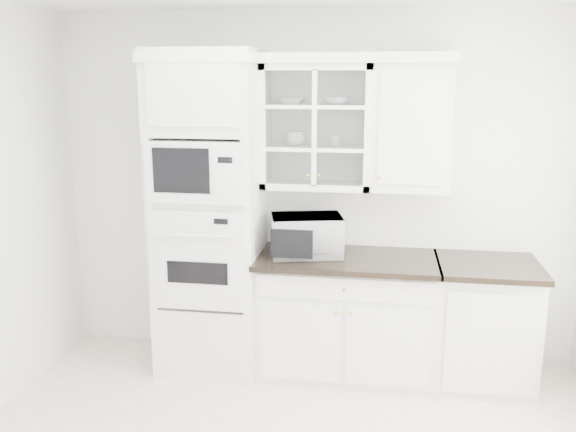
# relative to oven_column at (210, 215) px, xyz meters

# --- Properties ---
(room_shell) EXTENTS (4.00, 3.50, 2.70)m
(room_shell) POSITION_rel_oven_column_xyz_m (0.75, -0.99, 0.58)
(room_shell) COLOR white
(room_shell) RESTS_ON ground
(oven_column) EXTENTS (0.76, 0.68, 2.40)m
(oven_column) POSITION_rel_oven_column_xyz_m (0.00, 0.00, 0.00)
(oven_column) COLOR white
(oven_column) RESTS_ON ground
(base_cabinet_run) EXTENTS (1.32, 0.67, 0.92)m
(base_cabinet_run) POSITION_rel_oven_column_xyz_m (1.03, 0.03, -0.74)
(base_cabinet_run) COLOR white
(base_cabinet_run) RESTS_ON ground
(extra_base_cabinet) EXTENTS (0.72, 0.67, 0.92)m
(extra_base_cabinet) POSITION_rel_oven_column_xyz_m (2.03, 0.03, -0.74)
(extra_base_cabinet) COLOR white
(extra_base_cabinet) RESTS_ON ground
(upper_cabinet_glass) EXTENTS (0.80, 0.33, 0.90)m
(upper_cabinet_glass) POSITION_rel_oven_column_xyz_m (0.78, 0.17, 0.65)
(upper_cabinet_glass) COLOR white
(upper_cabinet_glass) RESTS_ON room_shell
(upper_cabinet_solid) EXTENTS (0.55, 0.33, 0.90)m
(upper_cabinet_solid) POSITION_rel_oven_column_xyz_m (1.46, 0.17, 0.65)
(upper_cabinet_solid) COLOR white
(upper_cabinet_solid) RESTS_ON room_shell
(crown_molding) EXTENTS (2.14, 0.38, 0.07)m
(crown_molding) POSITION_rel_oven_column_xyz_m (0.68, 0.14, 1.14)
(crown_molding) COLOR white
(crown_molding) RESTS_ON room_shell
(countertop_microwave) EXTENTS (0.59, 0.53, 0.30)m
(countertop_microwave) POSITION_rel_oven_column_xyz_m (0.72, 0.03, -0.13)
(countertop_microwave) COLOR white
(countertop_microwave) RESTS_ON base_cabinet_run
(bowl_a) EXTENTS (0.21, 0.21, 0.05)m
(bowl_a) POSITION_rel_oven_column_xyz_m (0.59, 0.17, 0.84)
(bowl_a) COLOR white
(bowl_a) RESTS_ON upper_cabinet_glass
(bowl_b) EXTENTS (0.23, 0.23, 0.06)m
(bowl_b) POSITION_rel_oven_column_xyz_m (0.92, 0.15, 0.84)
(bowl_b) COLOR white
(bowl_b) RESTS_ON upper_cabinet_glass
(cup_a) EXTENTS (0.15, 0.15, 0.11)m
(cup_a) POSITION_rel_oven_column_xyz_m (0.62, 0.16, 0.56)
(cup_a) COLOR white
(cup_a) RESTS_ON upper_cabinet_glass
(cup_b) EXTENTS (0.10, 0.10, 0.09)m
(cup_b) POSITION_rel_oven_column_xyz_m (0.92, 0.18, 0.55)
(cup_b) COLOR white
(cup_b) RESTS_ON upper_cabinet_glass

